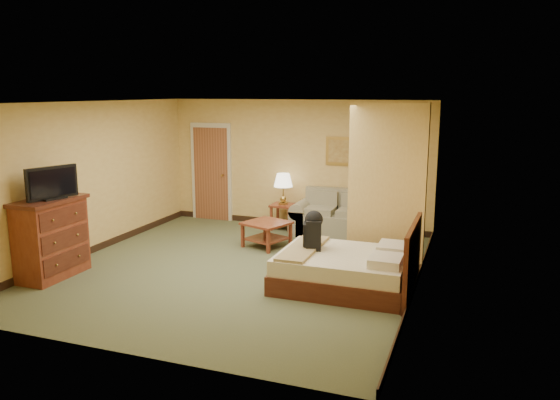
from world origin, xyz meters
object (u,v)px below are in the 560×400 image
at_px(bed, 348,269).
at_px(dresser, 51,238).
at_px(loveseat, 337,221).
at_px(coffee_table, 267,229).

bearing_deg(bed, dresser, -166.18).
bearing_deg(loveseat, bed, -72.88).
distance_m(dresser, bed, 4.44).
height_order(coffee_table, dresser, dresser).
height_order(loveseat, coffee_table, loveseat).
xyz_separation_m(loveseat, coffee_table, (-1.00, -1.23, 0.04)).
distance_m(loveseat, dresser, 5.17).
distance_m(coffee_table, dresser, 3.59).
height_order(loveseat, dresser, dresser).
bearing_deg(dresser, loveseat, 48.17).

